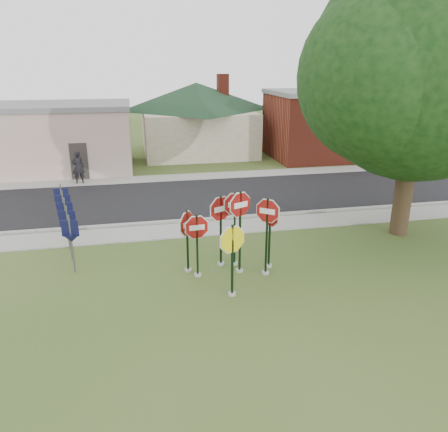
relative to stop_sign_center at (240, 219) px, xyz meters
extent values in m
plane|color=#324D1D|center=(-0.35, -1.42, -1.85)|extent=(120.00, 120.00, 0.00)
cube|color=gray|center=(-0.35, 4.08, -1.82)|extent=(60.00, 1.60, 0.06)
cube|color=black|center=(-0.35, 8.58, -1.83)|extent=(60.00, 7.00, 0.04)
cube|color=gray|center=(-0.35, 12.88, -1.82)|extent=(60.00, 1.60, 0.06)
cube|color=gray|center=(-0.35, 5.08, -1.78)|extent=(60.00, 0.20, 0.14)
cylinder|color=#999890|center=(0.00, 0.00, -1.81)|extent=(0.24, 0.24, 0.08)
cube|color=black|center=(0.00, 0.00, -0.45)|extent=(0.08, 0.07, 2.78)
cylinder|color=white|center=(0.00, 0.00, 0.49)|extent=(1.04, 0.47, 1.13)
cylinder|color=maroon|center=(0.00, 0.00, 0.49)|extent=(0.96, 0.44, 1.04)
cube|color=white|center=(0.00, 0.00, 0.49)|extent=(0.48, 0.22, 0.18)
cylinder|color=#999890|center=(-0.59, -1.47, -1.81)|extent=(0.24, 0.24, 0.08)
cube|color=black|center=(-0.59, -1.47, -0.73)|extent=(0.07, 0.07, 2.24)
cylinder|color=white|center=(-0.59, -1.47, -0.06)|extent=(1.09, 0.39, 1.15)
cylinder|color=yellow|center=(-0.59, -1.47, -0.06)|extent=(1.01, 0.37, 1.07)
cylinder|color=#999890|center=(-1.40, -0.02, -1.81)|extent=(0.24, 0.24, 0.08)
cube|color=black|center=(-1.40, -0.02, -0.79)|extent=(0.06, 0.06, 2.12)
cylinder|color=white|center=(-1.40, -0.02, -0.16)|extent=(1.06, 0.12, 1.07)
cylinder|color=maroon|center=(-1.40, -0.02, -0.16)|extent=(0.98, 0.12, 0.99)
cube|color=white|center=(-1.40, -0.02, -0.16)|extent=(0.49, 0.06, 0.17)
cylinder|color=#999890|center=(0.80, -0.33, -1.81)|extent=(0.24, 0.24, 0.08)
cube|color=black|center=(0.80, -0.33, -0.54)|extent=(0.08, 0.08, 2.61)
cylinder|color=white|center=(0.80, -0.33, 0.33)|extent=(0.87, 0.68, 1.09)
cylinder|color=maroon|center=(0.80, -0.33, 0.33)|extent=(0.81, 0.64, 1.01)
cube|color=white|center=(0.80, -0.33, 0.33)|extent=(0.40, 0.32, 0.17)
cylinder|color=#999890|center=(-0.04, 0.57, -1.81)|extent=(0.24, 0.24, 0.08)
cube|color=black|center=(-0.04, 0.57, -0.54)|extent=(0.07, 0.06, 2.61)
cylinder|color=white|center=(-0.04, 0.57, 0.34)|extent=(1.06, 0.18, 1.07)
cylinder|color=maroon|center=(-0.04, 0.57, 0.34)|extent=(0.98, 0.17, 0.99)
cube|color=white|center=(-0.04, 0.57, 0.34)|extent=(0.49, 0.08, 0.17)
cylinder|color=#999890|center=(-0.50, 0.64, -1.81)|extent=(0.24, 0.24, 0.08)
cube|color=black|center=(-0.50, 0.64, -0.60)|extent=(0.07, 0.07, 2.48)
cylinder|color=white|center=(-0.50, 0.64, 0.18)|extent=(1.07, 0.47, 1.16)
cylinder|color=maroon|center=(-0.50, 0.64, 0.18)|extent=(1.00, 0.45, 1.08)
cube|color=white|center=(-0.50, 0.64, 0.18)|extent=(0.50, 0.22, 0.19)
cylinder|color=#999890|center=(1.06, 0.17, -1.81)|extent=(0.24, 0.24, 0.08)
cube|color=black|center=(1.06, 0.17, -0.72)|extent=(0.07, 0.08, 2.24)
cylinder|color=white|center=(1.06, 0.17, -0.01)|extent=(0.47, 0.92, 1.02)
cylinder|color=maroon|center=(1.06, 0.17, -0.01)|extent=(0.44, 0.85, 0.94)
cube|color=white|center=(1.06, 0.17, -0.01)|extent=(0.22, 0.42, 0.16)
cylinder|color=#999890|center=(-1.66, 0.38, -1.81)|extent=(0.24, 0.24, 0.08)
cube|color=black|center=(-1.66, 0.38, -0.78)|extent=(0.08, 0.08, 2.14)
cylinder|color=white|center=(-1.66, 0.38, -0.15)|extent=(0.70, 0.89, 1.12)
cylinder|color=maroon|center=(-1.66, 0.38, -0.15)|extent=(0.65, 0.83, 1.03)
cube|color=white|center=(-1.66, 0.38, -0.15)|extent=(0.32, 0.41, 0.18)
cube|color=#59595E|center=(-5.35, 1.08, -0.85)|extent=(0.05, 0.05, 2.00)
cube|color=black|center=(-5.35, 1.08, -0.30)|extent=(0.55, 0.13, 0.55)
cone|color=black|center=(-5.35, 1.08, -0.65)|extent=(0.65, 0.65, 0.25)
cube|color=#59595E|center=(-5.55, 2.08, -0.85)|extent=(0.05, 0.05, 2.00)
cube|color=black|center=(-5.55, 2.08, -0.30)|extent=(0.55, 0.09, 0.55)
cone|color=black|center=(-5.55, 2.08, -0.65)|extent=(0.62, 0.62, 0.25)
cube|color=#59595E|center=(-5.75, 3.08, -0.85)|extent=(0.05, 0.05, 2.00)
cube|color=black|center=(-5.75, 3.08, -0.30)|extent=(0.55, 0.05, 0.55)
cone|color=black|center=(-5.75, 3.08, -0.65)|extent=(0.58, 0.58, 0.25)
cube|color=#59595E|center=(-5.95, 4.08, -0.85)|extent=(0.05, 0.05, 2.00)
cube|color=black|center=(-5.95, 4.08, -0.30)|extent=(0.55, 0.05, 0.55)
cone|color=black|center=(-5.95, 4.08, -0.65)|extent=(0.58, 0.58, 0.25)
cube|color=#59595E|center=(-6.15, 5.08, -0.85)|extent=(0.05, 0.05, 2.00)
cube|color=black|center=(-6.15, 5.08, -0.30)|extent=(0.55, 0.09, 0.55)
cone|color=black|center=(-6.15, 5.08, -0.65)|extent=(0.62, 0.62, 0.25)
cube|color=beige|center=(-9.35, 16.58, 0.15)|extent=(12.00, 6.00, 4.00)
cube|color=slate|center=(-9.35, 16.58, 2.20)|extent=(12.20, 6.20, 0.30)
cube|color=#332D28|center=(-6.35, 13.60, -0.75)|extent=(1.00, 0.10, 2.20)
cube|color=beige|center=(1.65, 20.58, -0.25)|extent=(8.00, 8.00, 3.20)
pyramid|color=black|center=(1.65, 20.58, 3.35)|extent=(11.60, 11.60, 2.00)
cube|color=maroon|center=(3.65, 20.58, 3.15)|extent=(0.80, 0.80, 1.60)
cube|color=maroon|center=(11.65, 17.08, 0.40)|extent=(10.00, 6.00, 4.50)
cube|color=slate|center=(11.65, 17.08, 2.75)|extent=(10.20, 6.20, 0.30)
cube|color=white|center=(9.65, 14.13, 0.75)|extent=(2.00, 0.08, 0.90)
cylinder|color=#312115|center=(7.15, 2.08, 0.64)|extent=(0.70, 0.70, 4.97)
sphere|color=black|center=(7.15, 2.08, 4.54)|extent=(8.20, 8.20, 8.20)
cylinder|color=#312115|center=(21.65, 24.58, 0.15)|extent=(0.50, 0.50, 4.00)
sphere|color=black|center=(21.65, 24.58, 3.75)|extent=(5.60, 5.60, 5.60)
imported|color=black|center=(-6.33, 12.66, -0.86)|extent=(0.74, 0.55, 1.85)
camera|label=1|loc=(-3.16, -12.70, 4.70)|focal=35.00mm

